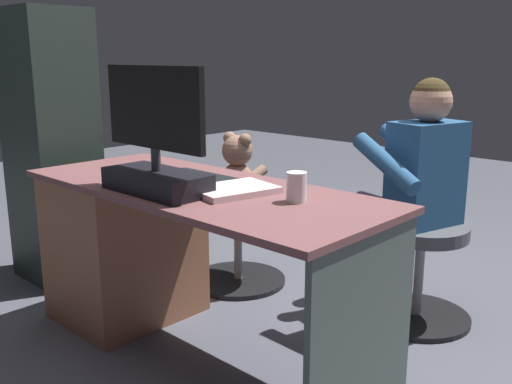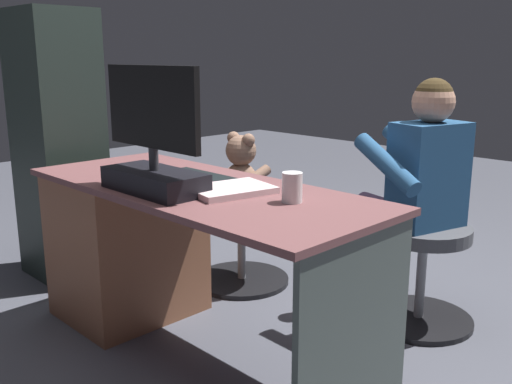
# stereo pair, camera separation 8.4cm
# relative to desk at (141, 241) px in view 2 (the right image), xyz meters

# --- Properties ---
(ground_plane) EXTENTS (10.00, 10.00, 0.00)m
(ground_plane) POSITION_rel_desk_xyz_m (-0.42, -0.38, -0.38)
(ground_plane) COLOR #51535E
(desk) EXTENTS (1.60, 0.64, 0.71)m
(desk) POSITION_rel_desk_xyz_m (0.00, 0.00, 0.00)
(desk) COLOR brown
(desk) RESTS_ON ground_plane
(monitor) EXTENTS (0.53, 0.20, 0.47)m
(monitor) POSITION_rel_desk_xyz_m (-0.39, 0.18, 0.47)
(monitor) COLOR black
(monitor) RESTS_ON desk
(keyboard) EXTENTS (0.42, 0.14, 0.02)m
(keyboard) POSITION_rel_desk_xyz_m (-0.38, -0.08, 0.34)
(keyboard) COLOR black
(keyboard) RESTS_ON desk
(computer_mouse) EXTENTS (0.06, 0.10, 0.04)m
(computer_mouse) POSITION_rel_desk_xyz_m (-0.07, -0.05, 0.35)
(computer_mouse) COLOR #1E1E2C
(computer_mouse) RESTS_ON desk
(cup) EXTENTS (0.07, 0.07, 0.11)m
(cup) POSITION_rel_desk_xyz_m (-0.86, -0.07, 0.38)
(cup) COLOR white
(cup) RESTS_ON desk
(tv_remote) EXTENTS (0.08, 0.16, 0.02)m
(tv_remote) POSITION_rel_desk_xyz_m (-0.14, 0.09, 0.34)
(tv_remote) COLOR black
(tv_remote) RESTS_ON desk
(notebook_binder) EXTENTS (0.28, 0.34, 0.02)m
(notebook_binder) POSITION_rel_desk_xyz_m (-0.61, -0.01, 0.34)
(notebook_binder) COLOR silver
(notebook_binder) RESTS_ON desk
(office_chair_teddy) EXTENTS (0.51, 0.51, 0.47)m
(office_chair_teddy) POSITION_rel_desk_xyz_m (-0.01, -0.63, -0.11)
(office_chair_teddy) COLOR black
(office_chair_teddy) RESTS_ON ground_plane
(teddy_bear) EXTENTS (0.24, 0.25, 0.36)m
(teddy_bear) POSITION_rel_desk_xyz_m (-0.01, -0.64, 0.25)
(teddy_bear) COLOR #8F6954
(teddy_bear) RESTS_ON office_chair_teddy
(visitor_chair) EXTENTS (0.49, 0.49, 0.47)m
(visitor_chair) POSITION_rel_desk_xyz_m (-0.94, -0.89, -0.10)
(visitor_chair) COLOR black
(visitor_chair) RESTS_ON ground_plane
(person) EXTENTS (0.58, 0.55, 1.12)m
(person) POSITION_rel_desk_xyz_m (-0.85, -0.86, 0.28)
(person) COLOR #295786
(person) RESTS_ON ground_plane
(equipment_rack) EXTENTS (0.44, 0.36, 1.45)m
(equipment_rack) POSITION_rel_desk_xyz_m (0.80, -0.03, 0.34)
(equipment_rack) COLOR #26322C
(equipment_rack) RESTS_ON ground_plane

